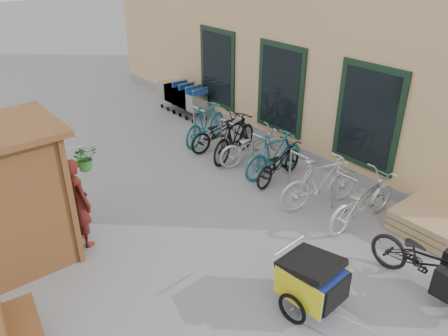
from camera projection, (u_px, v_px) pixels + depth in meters
ground at (256, 261)px, 7.39m from camera, size 80.00×80.00×0.00m
bike_rack at (260, 150)px, 10.09m from camera, size 0.05×5.35×0.86m
pallet_stack at (429, 224)px, 7.99m from camera, size 1.00×1.20×0.40m
bench at (17, 335)px, 5.42m from camera, size 0.61×1.50×0.92m
shopping_carts at (182, 95)px, 13.38m from camera, size 0.58×1.96×1.04m
child_trailer at (312, 280)px, 6.25m from camera, size 0.94×1.55×0.90m
cargo_bike at (430, 263)px, 6.60m from camera, size 0.73×1.88×0.97m
person_kiosk at (77, 203)px, 7.46m from camera, size 0.55×0.69×1.66m
bike_0 at (363, 200)px, 8.17m from camera, size 1.89×0.67×0.99m
bike_1 at (321, 182)px, 8.67m from camera, size 1.90×1.00×1.10m
bike_2 at (279, 163)px, 9.71m from camera, size 1.70×0.87×0.85m
bike_3 at (274, 155)px, 9.86m from camera, size 1.72×0.53×1.03m
bike_4 at (253, 146)px, 10.42m from camera, size 1.83×1.04×0.91m
bike_5 at (234, 137)px, 10.65m from camera, size 1.89×1.05×1.10m
bike_6 at (219, 132)px, 11.19m from camera, size 1.73×0.65×0.90m
bike_7 at (205, 124)px, 11.50m from camera, size 1.82×1.03×1.05m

